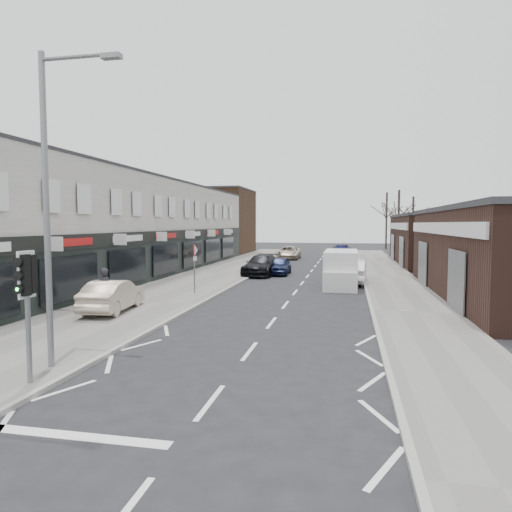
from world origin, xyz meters
The scene contains 21 objects.
ground centered at (0.00, 0.00, 0.00)m, with size 160.00×160.00×0.00m, color black.
pavement_left centered at (-6.75, 22.00, 0.06)m, with size 5.50×64.00×0.12m, color slate.
pavement_right centered at (5.75, 22.00, 0.06)m, with size 3.50×64.00×0.12m, color slate.
shop_terrace_left centered at (-13.50, 19.50, 3.55)m, with size 8.00×41.00×7.10m, color silver.
brick_block_far centered at (-13.50, 45.00, 4.00)m, with size 8.00×10.00×8.00m, color #4C3220.
right_unit_far centered at (12.50, 34.00, 2.25)m, with size 10.00×16.00×4.50m, color #3A221A.
tree_far_a centered at (9.00, 48.00, 0.00)m, with size 3.60×3.60×8.00m, color #382D26, non-canonical shape.
tree_far_b centered at (11.50, 54.00, 0.00)m, with size 3.60×3.60×7.50m, color #382D26, non-canonical shape.
tree_far_c centered at (8.50, 60.00, 0.00)m, with size 3.60×3.60×8.50m, color #382D26, non-canonical shape.
traffic_light centered at (-4.40, -2.02, 2.41)m, with size 0.28×0.60×3.10m.
street_lamp centered at (-4.53, -0.80, 4.62)m, with size 2.23×0.22×8.00m.
warning_sign centered at (-5.16, 12.00, 2.20)m, with size 0.12×0.80×2.70m.
white_van centered at (2.46, 17.20, 1.03)m, with size 1.99×5.58×2.17m.
sedan_on_pavement centered at (-6.92, 6.42, 0.79)m, with size 1.42×4.07×1.34m, color #BAA995.
pedestrian centered at (-7.14, 6.21, 1.05)m, with size 0.68×0.44×1.86m, color black.
parked_car_left_a centered at (-2.20, 22.73, 0.66)m, with size 1.57×3.89×1.33m, color #141E3E.
parked_car_left_b centered at (-3.40, 21.94, 0.75)m, with size 2.11×5.19×1.51m, color black.
parked_car_left_c centered at (-3.40, 37.81, 0.69)m, with size 2.30×4.99×1.39m, color #BFAE99.
parked_car_right_a centered at (3.17, 18.55, 0.78)m, with size 1.65×4.73×1.56m, color white.
parked_car_right_b centered at (2.20, 31.85, 0.75)m, with size 1.78×4.42×1.51m, color black.
parked_car_right_c centered at (2.20, 42.02, 0.73)m, with size 2.04×5.02×1.46m, color #161746.
Camera 1 is at (2.86, -11.18, 3.84)m, focal length 32.00 mm.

